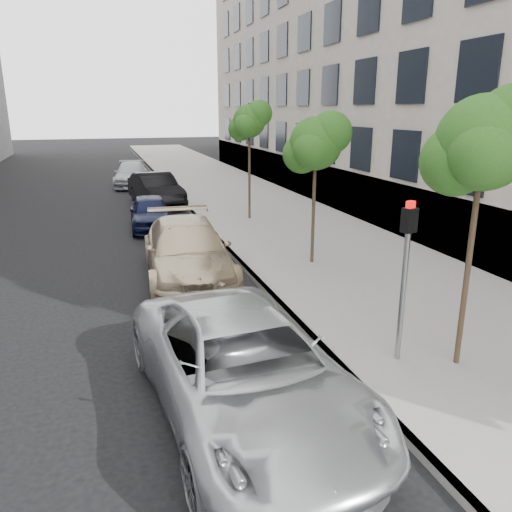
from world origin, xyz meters
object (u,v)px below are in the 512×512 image
tree_near (485,143)px  sedan_black (156,189)px  tree_far (250,121)px  signal_pole (406,263)px  suv (187,251)px  sedan_rear (132,175)px  tree_mid (317,143)px  minivan (244,369)px  sedan_blue (150,212)px

tree_near → sedan_black: tree_near is taller
tree_near → sedan_black: bearing=100.6°
tree_far → signal_pole: (-0.96, -12.55, -2.09)m
tree_near → suv: bearing=120.4°
tree_far → tree_near: bearing=-90.0°
tree_far → sedan_rear: 12.83m
tree_far → suv: 8.25m
tree_far → suv: tree_far is taller
tree_near → tree_mid: (0.00, 6.50, -0.41)m
tree_near → minivan: bearing=-177.3°
sedan_black → sedan_rear: sedan_black is taller
signal_pole → suv: bearing=98.6°
signal_pole → sedan_black: (-2.37, 17.39, -1.20)m
tree_near → sedan_rear: bearing=99.2°
tree_mid → tree_far: size_ratio=0.92×
tree_mid → sedan_blue: size_ratio=1.14×
tree_mid → tree_near: bearing=-90.0°
suv → tree_mid: bearing=4.9°
minivan → suv: (0.29, 6.62, 0.01)m
signal_pole → suv: size_ratio=0.53×
signal_pole → sedan_rear: (-3.05, 24.26, -1.28)m
tree_near → minivan: 5.20m
sedan_blue → signal_pole: bearing=-72.8°
sedan_blue → minivan: bearing=-86.8°
tree_mid → minivan: (-4.07, -6.69, -2.83)m
suv → sedan_rear: (-0.23, 18.28, -0.10)m
tree_near → sedan_black: size_ratio=1.01×
tree_mid → sedan_rear: bearing=102.4°
sedan_black → sedan_rear: size_ratio=0.98×
sedan_rear → minivan: bearing=-83.5°
tree_near → signal_pole: size_ratio=1.64×
tree_near → tree_mid: tree_near is taller
tree_mid → sedan_rear: 18.88m
signal_pole → sedan_blue: bearing=87.5°
tree_mid → suv: (-3.78, -0.07, -2.81)m
signal_pole → minivan: (-3.11, -0.64, -1.19)m
sedan_blue → tree_mid: bearing=-54.4°
tree_far → sedan_blue: size_ratio=1.24×
tree_far → tree_mid: bearing=-90.0°
tree_far → minivan: tree_far is taller
signal_pole → minivan: 3.39m
tree_near → minivan: (-4.07, -0.19, -3.24)m
tree_near → sedan_rear: 25.26m
tree_near → suv: size_ratio=0.87×
tree_mid → suv: bearing=-179.0°
signal_pole → sedan_black: bearing=81.1°
signal_pole → suv: 6.71m
signal_pole → sedan_rear: size_ratio=0.60×
sedan_black → sedan_blue: bearing=-108.8°
tree_mid → tree_far: 6.52m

